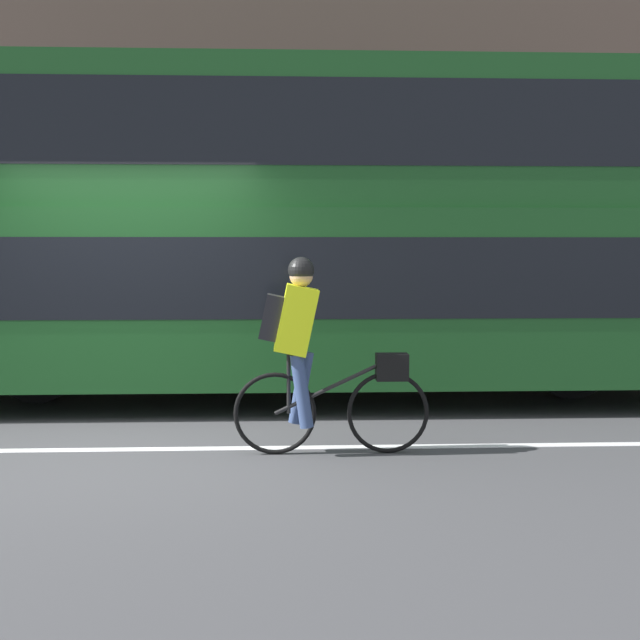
% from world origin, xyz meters
% --- Properties ---
extents(ground_plane, '(80.00, 80.00, 0.00)m').
position_xyz_m(ground_plane, '(0.00, 0.00, 0.00)').
color(ground_plane, '#424244').
extents(road_center_line, '(50.00, 0.14, 0.01)m').
position_xyz_m(road_center_line, '(0.00, 0.20, 0.00)').
color(road_center_line, silver).
rests_on(road_center_line, ground_plane).
extents(sidewalk_curb, '(60.00, 2.23, 0.14)m').
position_xyz_m(sidewalk_curb, '(0.00, 6.02, 0.07)').
color(sidewalk_curb, gray).
rests_on(sidewalk_curb, ground_plane).
extents(building_facade, '(60.00, 0.30, 7.48)m').
position_xyz_m(building_facade, '(0.00, 7.28, 3.74)').
color(building_facade, brown).
rests_on(building_facade, ground_plane).
extents(bus, '(9.50, 2.59, 3.55)m').
position_xyz_m(bus, '(1.78, 2.64, 1.97)').
color(bus, black).
rests_on(bus, ground_plane).
extents(cyclist_on_bike, '(1.59, 0.32, 1.60)m').
position_xyz_m(cyclist_on_bike, '(1.72, -0.02, 0.87)').
color(cyclist_on_bike, black).
rests_on(cyclist_on_bike, ground_plane).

